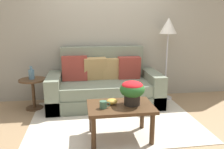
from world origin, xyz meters
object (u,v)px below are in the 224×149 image
(floor_lamp, at_px, (168,32))
(coffee_mug, at_px, (103,105))
(potted_plant, at_px, (132,90))
(snack_bowl, at_px, (112,101))
(table_vase, at_px, (31,74))
(couch, at_px, (104,87))
(side_table, at_px, (33,88))
(coffee_table, at_px, (120,111))

(floor_lamp, bearing_deg, coffee_mug, -133.02)
(potted_plant, distance_m, snack_bowl, 0.31)
(coffee_mug, relative_size, table_vase, 0.59)
(floor_lamp, xyz_separation_m, potted_plant, (-1.04, -1.46, -0.67))
(table_vase, bearing_deg, potted_plant, -40.04)
(couch, height_order, side_table, couch)
(potted_plant, bearing_deg, floor_lamp, 54.55)
(coffee_table, relative_size, floor_lamp, 0.54)
(coffee_table, height_order, table_vase, table_vase)
(coffee_mug, bearing_deg, coffee_table, 16.66)
(couch, relative_size, table_vase, 8.94)
(coffee_table, bearing_deg, snack_bowl, 148.65)
(side_table, height_order, floor_lamp, floor_lamp)
(side_table, bearing_deg, coffee_mug, -50.27)
(floor_lamp, relative_size, potted_plant, 4.94)
(coffee_mug, bearing_deg, couch, 83.01)
(floor_lamp, distance_m, table_vase, 2.65)
(snack_bowl, bearing_deg, coffee_mug, -135.29)
(table_vase, bearing_deg, floor_lamp, 4.36)
(couch, bearing_deg, coffee_table, -87.43)
(potted_plant, bearing_deg, side_table, 139.77)
(couch, relative_size, potted_plant, 6.31)
(coffee_table, distance_m, snack_bowl, 0.17)
(couch, xyz_separation_m, snack_bowl, (-0.04, -1.26, 0.17))
(coffee_mug, bearing_deg, snack_bowl, 44.71)
(couch, relative_size, floor_lamp, 1.28)
(side_table, height_order, potted_plant, potted_plant)
(side_table, height_order, coffee_mug, coffee_mug)
(floor_lamp, xyz_separation_m, table_vase, (-2.55, -0.19, -0.70))
(floor_lamp, distance_m, potted_plant, 1.92)
(floor_lamp, bearing_deg, couch, -173.63)
(floor_lamp, bearing_deg, potted_plant, -125.45)
(side_table, xyz_separation_m, coffee_mug, (1.11, -1.34, 0.14))
(coffee_table, bearing_deg, table_vase, 136.79)
(side_table, distance_m, coffee_mug, 1.75)
(floor_lamp, height_order, table_vase, floor_lamp)
(couch, height_order, coffee_mug, couch)
(couch, xyz_separation_m, coffee_table, (0.06, -1.32, 0.06))
(potted_plant, xyz_separation_m, table_vase, (-1.51, 1.27, -0.02))
(coffee_table, height_order, potted_plant, potted_plant)
(side_table, distance_m, snack_bowl, 1.74)
(floor_lamp, height_order, potted_plant, floor_lamp)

